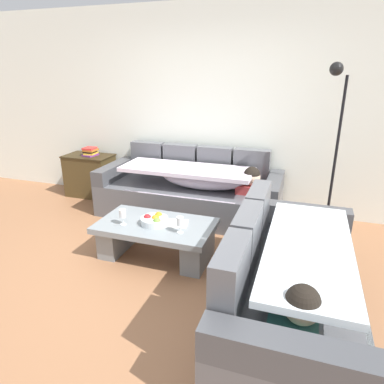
{
  "coord_description": "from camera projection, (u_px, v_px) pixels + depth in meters",
  "views": [
    {
      "loc": [
        1.31,
        -2.48,
        1.88
      ],
      "look_at": [
        0.13,
        1.03,
        0.55
      ],
      "focal_mm": 32.11,
      "sensor_mm": 36.0,
      "label": 1
    }
  ],
  "objects": [
    {
      "name": "floor_lamp",
      "position": [
        333.0,
        142.0,
        3.81
      ],
      "size": [
        0.33,
        0.31,
        1.95
      ],
      "color": "black",
      "rests_on": "ground_plane"
    },
    {
      "name": "ground_plane",
      "position": [
        144.0,
        280.0,
        3.24
      ],
      "size": [
        14.0,
        14.0,
        0.0
      ],
      "primitive_type": "plane",
      "color": "#966342"
    },
    {
      "name": "couch_along_wall",
      "position": [
        192.0,
        192.0,
        4.6
      ],
      "size": [
        2.39,
        0.92,
        0.88
      ],
      "color": "#57595E",
      "rests_on": "ground_plane"
    },
    {
      "name": "open_magazine",
      "position": [
        174.0,
        223.0,
        3.52
      ],
      "size": [
        0.32,
        0.26,
        0.01
      ],
      "primitive_type": "cube",
      "rotation": [
        0.0,
        0.0,
        0.21
      ],
      "color": "white",
      "rests_on": "coffee_table"
    },
    {
      "name": "book_stack_on_cabinet",
      "position": [
        90.0,
        152.0,
        5.19
      ],
      "size": [
        0.2,
        0.24,
        0.12
      ],
      "color": "#72337F",
      "rests_on": "side_cabinet"
    },
    {
      "name": "wine_glass_near_left",
      "position": [
        123.0,
        214.0,
        3.47
      ],
      "size": [
        0.07,
        0.07,
        0.17
      ],
      "color": "silver",
      "rests_on": "coffee_table"
    },
    {
      "name": "side_cabinet",
      "position": [
        90.0,
        175.0,
        5.33
      ],
      "size": [
        0.72,
        0.44,
        0.64
      ],
      "color": "#47371C",
      "rests_on": "ground_plane"
    },
    {
      "name": "couch_near_window",
      "position": [
        291.0,
        285.0,
        2.6
      ],
      "size": [
        0.92,
        2.04,
        0.88
      ],
      "rotation": [
        0.0,
        0.0,
        1.57
      ],
      "color": "#57595E",
      "rests_on": "ground_plane"
    },
    {
      "name": "back_wall",
      "position": [
        209.0,
        110.0,
        4.7
      ],
      "size": [
        9.0,
        0.1,
        2.7
      ],
      "primitive_type": "cube",
      "color": "white",
      "rests_on": "ground_plane"
    },
    {
      "name": "coffee_table",
      "position": [
        156.0,
        235.0,
        3.59
      ],
      "size": [
        1.2,
        0.68,
        0.38
      ],
      "color": "gray",
      "rests_on": "ground_plane"
    },
    {
      "name": "fruit_bowl",
      "position": [
        154.0,
        220.0,
        3.51
      ],
      "size": [
        0.28,
        0.28,
        0.1
      ],
      "color": "silver",
      "rests_on": "coffee_table"
    },
    {
      "name": "wine_glass_near_right",
      "position": [
        180.0,
        222.0,
        3.29
      ],
      "size": [
        0.07,
        0.07,
        0.17
      ],
      "color": "silver",
      "rests_on": "coffee_table"
    }
  ]
}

